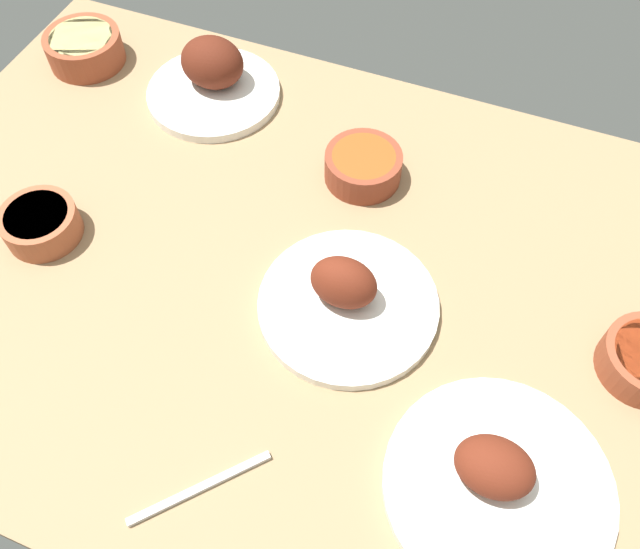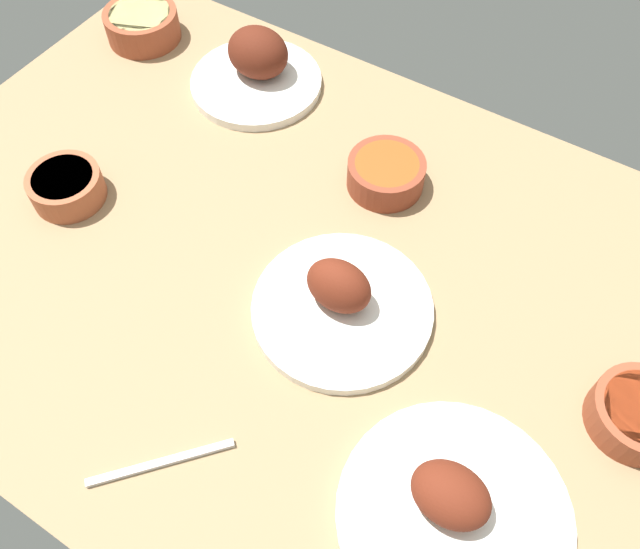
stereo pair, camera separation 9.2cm
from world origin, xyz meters
TOP-DOWN VIEW (x-y plane):
  - dining_table at (0.00, 0.00)cm, footprint 140.00×90.00cm
  - plate_center_main at (-4.84, 2.33)cm, footprint 24.81×24.81cm
  - plate_far_side at (-29.61, 19.00)cm, footprint 26.98×26.98cm
  - plate_near_viewer at (31.70, -30.10)cm, footprint 22.89×22.89cm
  - bowl_soup at (1.15, -21.00)cm, footprint 12.00×12.00cm
  - bowl_potatoes at (56.94, -29.15)cm, footprint 13.44×13.44cm
  - bowl_sauce at (-43.72, -2.98)cm, footprint 11.80×11.80cm
  - bowl_pasta at (41.13, 7.04)cm, footprint 11.14×11.14cm
  - fork_loose at (2.29, 32.09)cm, footprint 12.47×13.83cm

SIDE VIEW (x-z plane):
  - dining_table at x=0.00cm, z-range 0.00..4.00cm
  - fork_loose at x=2.29cm, z-range 4.00..4.80cm
  - plate_far_side at x=-29.61cm, z-range 2.02..9.39cm
  - plate_center_main at x=-4.84cm, z-range 1.74..10.53cm
  - bowl_pasta at x=41.13cm, z-range 4.23..8.85cm
  - bowl_sauce at x=-43.72cm, z-range 4.23..8.93cm
  - bowl_soup at x=1.15cm, z-range 4.23..9.04cm
  - bowl_potatoes at x=56.94cm, z-range 4.24..9.67cm
  - plate_near_viewer at x=31.70cm, z-range 2.29..12.09cm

